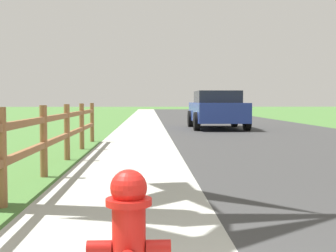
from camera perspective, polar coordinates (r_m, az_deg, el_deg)
name	(u,v)px	position (r m, az deg, el deg)	size (l,w,h in m)	color
ground_plane	(161,121)	(26.46, -0.91, 0.61)	(120.00, 120.00, 0.00)	#436F32
road_asphalt	(217,119)	(28.75, 5.98, 0.80)	(7.00, 66.00, 0.01)	#343434
curb_concrete	(110,120)	(28.54, -7.04, 0.78)	(6.00, 66.00, 0.01)	#A8A89F
grass_verge	(85,120)	(28.70, -10.03, 0.77)	(5.00, 66.00, 0.00)	#436F32
fire_hydrant	(129,245)	(2.51, -4.77, -14.22)	(0.43, 0.37, 0.80)	red
rail_fence	(44,136)	(7.28, -14.87, -1.15)	(0.11, 12.22, 1.09)	brown
parked_suv_blue	(217,109)	(19.39, 5.96, 2.03)	(2.17, 4.41, 1.55)	navy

